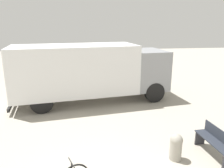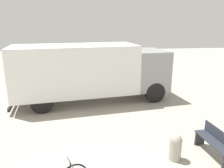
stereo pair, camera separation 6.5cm
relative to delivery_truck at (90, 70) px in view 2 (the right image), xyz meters
name	(u,v)px [view 2 (the right image)]	position (x,y,z in m)	size (l,w,h in m)	color
delivery_truck	(90,70)	(0.00, 0.00, 0.00)	(8.11, 3.42, 2.92)	white
park_bench	(215,142)	(3.58, -5.52, -1.16)	(0.49, 1.49, 0.87)	#282D38
bollard_near_bench	(175,146)	(2.32, -5.52, -1.21)	(0.37, 0.37, 0.82)	#9E998C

